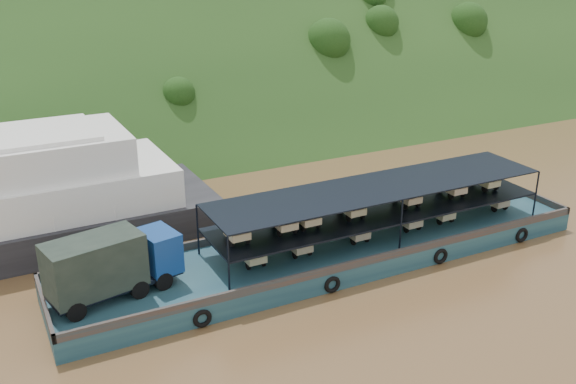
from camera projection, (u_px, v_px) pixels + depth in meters
name	position (u px, v px, depth m)	size (l,w,h in m)	color
ground	(334.00, 245.00, 43.46)	(160.00, 160.00, 0.00)	brown
hillside	(173.00, 122.00, 73.37)	(140.00, 28.00, 28.00)	#1C3915
cargo_barge	(311.00, 249.00, 40.25)	(35.00, 7.18, 4.84)	#133245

